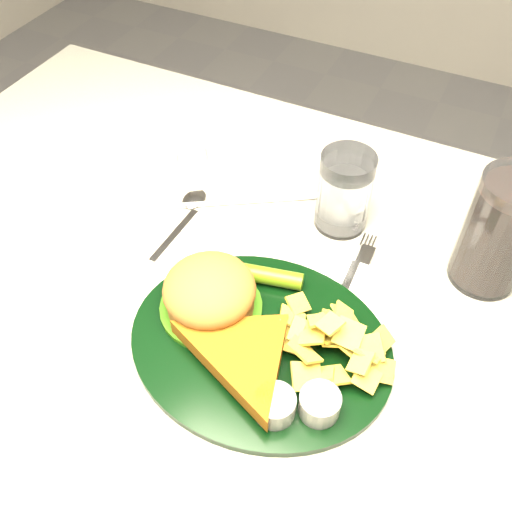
% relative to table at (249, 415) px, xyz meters
% --- Properties ---
extents(ground, '(4.00, 4.00, 0.00)m').
position_rel_table_xyz_m(ground, '(0.00, 0.00, -0.38)').
color(ground, gray).
rests_on(ground, ground).
extents(table, '(1.20, 0.80, 0.75)m').
position_rel_table_xyz_m(table, '(0.00, 0.00, 0.00)').
color(table, '#A9A699').
rests_on(table, ground).
extents(dinner_plate, '(0.32, 0.27, 0.07)m').
position_rel_table_xyz_m(dinner_plate, '(0.06, -0.08, 0.41)').
color(dinner_plate, black).
rests_on(dinner_plate, table).
extents(water_glass, '(0.09, 0.09, 0.12)m').
position_rel_table_xyz_m(water_glass, '(0.07, 0.16, 0.43)').
color(water_glass, white).
rests_on(water_glass, table).
extents(cola_glass, '(0.11, 0.11, 0.16)m').
position_rel_table_xyz_m(cola_glass, '(0.27, 0.14, 0.46)').
color(cola_glass, black).
rests_on(cola_glass, table).
extents(fork_napkin, '(0.12, 0.15, 0.01)m').
position_rel_table_xyz_m(fork_napkin, '(0.12, 0.04, 0.38)').
color(fork_napkin, white).
rests_on(fork_napkin, table).
extents(spoon, '(0.04, 0.15, 0.01)m').
position_rel_table_xyz_m(spoon, '(-0.13, 0.03, 0.38)').
color(spoon, silver).
rests_on(spoon, table).
extents(ramekin, '(0.06, 0.06, 0.03)m').
position_rel_table_xyz_m(ramekin, '(-0.19, 0.18, 0.39)').
color(ramekin, silver).
rests_on(ramekin, table).
extents(wrapped_straw, '(0.23, 0.18, 0.01)m').
position_rel_table_xyz_m(wrapped_straw, '(-0.06, 0.14, 0.38)').
color(wrapped_straw, silver).
rests_on(wrapped_straw, table).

